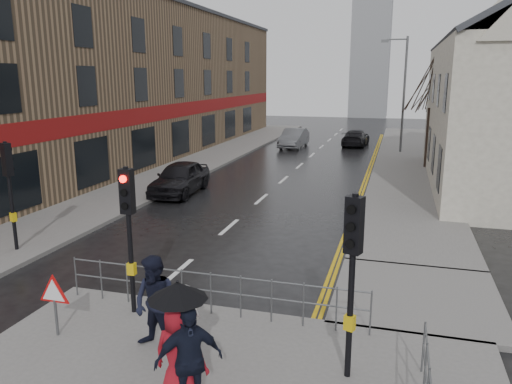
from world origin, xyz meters
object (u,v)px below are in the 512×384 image
Objects in this scene: car_parked at (180,178)px; pedestrian_b at (156,304)px; pedestrian_with_umbrella at (180,342)px; pedestrian_d at (189,361)px; pedestrian_a at (186,327)px; car_mid at (294,138)px.

pedestrian_b is at bearing -69.82° from car_parked.
pedestrian_with_umbrella is 1.17× the size of pedestrian_d.
pedestrian_b reaches higher than pedestrian_d.
pedestrian_a is at bearing 79.35° from pedestrian_d.
car_parked is at bearing 126.58° from pedestrian_b.
pedestrian_with_umbrella is at bearing 111.62° from pedestrian_d.
car_parked is (-6.87, 14.74, -0.31)m from pedestrian_d.
pedestrian_b is at bearing 156.07° from pedestrian_a.
car_parked is 1.00× the size of car_mid.
pedestrian_with_umbrella reaches higher than car_mid.
pedestrian_b reaches higher than pedestrian_a.
pedestrian_b is 0.88× the size of pedestrian_with_umbrella.
car_mid is at bearing 81.02° from car_parked.
pedestrian_a is 0.82× the size of pedestrian_b.
pedestrian_a is at bearing 109.44° from pedestrian_with_umbrella.
pedestrian_a is 0.85× the size of pedestrian_d.
pedestrian_a is at bearing -11.80° from pedestrian_b.
pedestrian_with_umbrella is (1.21, -1.51, 0.20)m from pedestrian_b.
car_parked is (-6.27, 13.50, -0.17)m from pedestrian_a.
pedestrian_with_umbrella reaches higher than pedestrian_d.
pedestrian_a reaches higher than car_mid.
pedestrian_with_umbrella reaches higher than car_parked.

